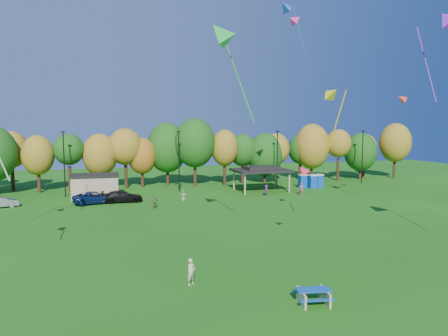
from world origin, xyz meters
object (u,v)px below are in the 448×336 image
object	(u,v)px
porta_potties	(311,181)
car_b	(0,202)
picnic_table	(313,295)
kite_flyer	(191,272)
car_d	(122,197)
car_c	(95,198)

from	to	relation	value
porta_potties	car_b	distance (m)	43.82
porta_potties	picnic_table	bearing A→B (deg)	-118.98
car_b	kite_flyer	bearing A→B (deg)	-168.53
picnic_table	car_d	size ratio (longest dim) A/B	0.41
kite_flyer	car_c	xyz separation A→B (m)	(-6.05, 29.33, -0.05)
car_b	car_d	size ratio (longest dim) A/B	0.79
picnic_table	car_d	bearing A→B (deg)	114.31
porta_potties	car_d	xyz separation A→B (m)	(-29.49, -4.03, -0.35)
porta_potties	car_c	distance (m)	32.99
porta_potties	car_d	size ratio (longest dim) A/B	0.72
picnic_table	car_b	distance (m)	41.20
porta_potties	picnic_table	world-z (taller)	porta_potties
kite_flyer	car_d	bearing A→B (deg)	61.90
car_c	porta_potties	bearing A→B (deg)	-95.95
car_d	car_c	bearing A→B (deg)	88.33
kite_flyer	car_c	size ratio (longest dim) A/B	0.30
porta_potties	car_c	xyz separation A→B (m)	(-32.76, -3.92, -0.33)
porta_potties	car_c	size ratio (longest dim) A/B	0.68
kite_flyer	car_b	bearing A→B (deg)	86.10
porta_potties	picnic_table	distance (m)	43.15
porta_potties	car_c	world-z (taller)	porta_potties
kite_flyer	car_c	world-z (taller)	kite_flyer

